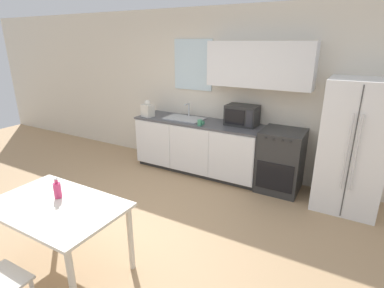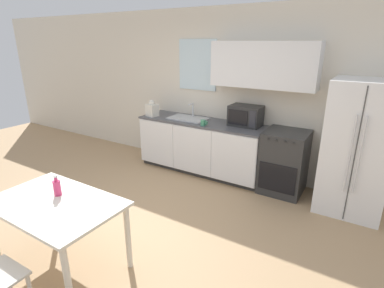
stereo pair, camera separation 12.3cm
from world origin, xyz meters
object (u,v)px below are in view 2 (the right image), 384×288
Objects in this scene: coffee_mug at (204,123)px; dining_table at (56,211)px; microwave at (246,116)px; refrigerator at (357,148)px; drink_bottle at (57,187)px; oven_range at (284,162)px.

dining_table is (-0.17, -2.55, -0.31)m from coffee_mug.
coffee_mug is (-0.56, -0.36, -0.11)m from microwave.
refrigerator reaches higher than drink_bottle.
dining_table is (-0.72, -2.90, -0.43)m from microwave.
microwave is 0.67m from coffee_mug.
coffee_mug is (-1.25, -0.24, 0.48)m from oven_range.
refrigerator reaches higher than dining_table.
microwave is 2.92m from drink_bottle.
drink_bottle reaches higher than oven_range.
refrigerator is 3.57m from drink_bottle.
microwave reaches higher than coffee_mug.
refrigerator is at bearing -5.82° from microwave.
refrigerator reaches higher than oven_range.
microwave reaches higher than oven_range.
drink_bottle is (-0.09, 0.11, 0.18)m from dining_table.
dining_table is 0.23m from drink_bottle.
oven_range is 4.41× the size of drink_bottle.
refrigerator is 3.60m from dining_table.
microwave is (-1.60, 0.16, 0.19)m from refrigerator.
drink_bottle is (-0.81, -2.80, -0.25)m from microwave.
refrigerator is 1.36× the size of dining_table.
dining_table is at bearing -130.29° from refrigerator.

